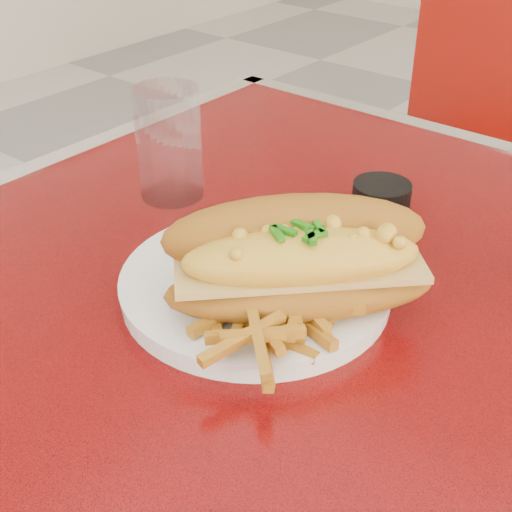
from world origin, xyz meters
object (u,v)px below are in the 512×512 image
Objects in this scene: diner_table at (479,493)px; water_tumbler at (169,144)px; dinner_plate at (256,284)px; sauce_cup_left at (382,196)px; fork at (321,282)px; mac_hoagie at (298,260)px.

diner_table is 0.47m from water_tumbler.
dinner_plate is 0.21m from sauce_cup_left.
fork is (-0.17, -0.03, 0.18)m from diner_table.
fork is 0.26m from water_tumbler.
water_tumbler is (-0.25, 0.06, 0.05)m from fork.
dinner_plate is at bearing 127.02° from mac_hoagie.
water_tumbler reaches higher than fork.
water_tumbler is at bearing 175.75° from diner_table.
dinner_plate is at bearing 87.85° from fork.
diner_table is at bearing 15.27° from dinner_plate.
mac_hoagie is at bearing -78.30° from sauce_cup_left.
diner_table is 10.23× the size of fork.
fork is at bearing 31.57° from dinner_plate.
mac_hoagie reaches higher than fork.
mac_hoagie is at bearing -7.23° from dinner_plate.
mac_hoagie reaches higher than dinner_plate.
water_tumbler is at bearing 42.58° from fork.
mac_hoagie reaches higher than sauce_cup_left.
fork is (0.05, 0.03, 0.01)m from dinner_plate.
fork is 0.18m from sauce_cup_left.
dinner_plate is 2.54× the size of fork.
sauce_cup_left reaches higher than dinner_plate.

